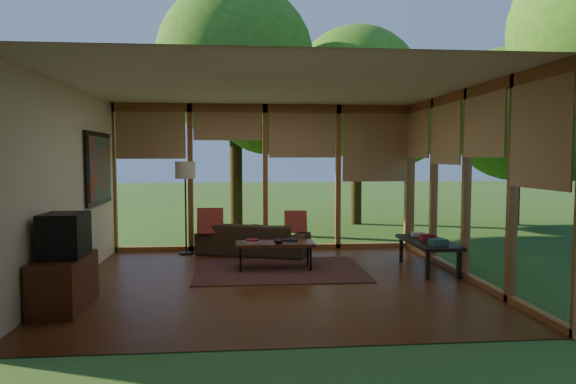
{
  "coord_description": "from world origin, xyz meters",
  "views": [
    {
      "loc": [
        -0.45,
        -7.03,
        1.74
      ],
      "look_at": [
        0.26,
        0.7,
        1.2
      ],
      "focal_mm": 32.0,
      "sensor_mm": 36.0,
      "label": 1
    }
  ],
  "objects": [
    {
      "name": "coffee_table",
      "position": [
        0.06,
        0.76,
        0.39
      ],
      "size": [
        1.2,
        0.5,
        0.43
      ],
      "color": "#562B17",
      "rests_on": "floor"
    },
    {
      "name": "exterior_lawn",
      "position": [
        8.0,
        8.0,
        -0.01
      ],
      "size": [
        40.0,
        40.0,
        0.0
      ],
      "primitive_type": "plane",
      "color": "#325921",
      "rests_on": "ground"
    },
    {
      "name": "wall_left",
      "position": [
        -2.75,
        0.0,
        1.35
      ],
      "size": [
        0.04,
        5.0,
        2.7
      ],
      "primitive_type": "cube",
      "color": "silver",
      "rests_on": "ground"
    },
    {
      "name": "tree_far",
      "position": [
        6.17,
        5.42,
        2.78
      ],
      "size": [
        3.33,
        3.33,
        4.45
      ],
      "color": "#362813",
      "rests_on": "ground"
    },
    {
      "name": "sofa",
      "position": [
        -0.24,
        2.0,
        0.28
      ],
      "size": [
        2.08,
        1.36,
        0.56
      ],
      "primitive_type": "imported",
      "rotation": [
        0.0,
        0.0,
        2.8
      ],
      "color": "#392B1C",
      "rests_on": "floor"
    },
    {
      "name": "floor_lamp",
      "position": [
        -1.44,
        2.18,
        1.41
      ],
      "size": [
        0.36,
        0.36,
        1.65
      ],
      "color": "black",
      "rests_on": "floor"
    },
    {
      "name": "window_wall_right",
      "position": [
        2.75,
        0.0,
        1.35
      ],
      "size": [
        0.12,
        5.0,
        2.7
      ],
      "primitive_type": "cube",
      "color": "#9A5E30",
      "rests_on": "ground"
    },
    {
      "name": "tree_ne",
      "position": [
        2.51,
        6.04,
        3.37
      ],
      "size": [
        3.37,
        3.37,
        5.06
      ],
      "color": "#362813",
      "rests_on": "ground"
    },
    {
      "name": "ct_book_lower",
      "position": [
        -0.29,
        0.71,
        0.44
      ],
      "size": [
        0.24,
        0.2,
        0.03
      ],
      "primitive_type": "cube",
      "rotation": [
        0.0,
        0.0,
        0.22
      ],
      "color": "#BAB4A9",
      "rests_on": "coffee_table"
    },
    {
      "name": "television",
      "position": [
        -2.45,
        -1.06,
        0.85
      ],
      "size": [
        0.45,
        0.55,
        0.5
      ],
      "primitive_type": "cube",
      "color": "black",
      "rests_on": "media_cabinet"
    },
    {
      "name": "wall_painting",
      "position": [
        -2.71,
        1.4,
        1.55
      ],
      "size": [
        0.06,
        1.35,
        1.15
      ],
      "color": "black",
      "rests_on": "wall_left"
    },
    {
      "name": "ct_book_side",
      "position": [
        0.31,
        0.84,
        0.44
      ],
      "size": [
        0.21,
        0.16,
        0.03
      ],
      "primitive_type": "cube",
      "rotation": [
        0.0,
        0.0,
        0.01
      ],
      "color": "black",
      "rests_on": "coffee_table"
    },
    {
      "name": "tree_nw",
      "position": [
        -0.56,
        4.63,
        3.82
      ],
      "size": [
        3.52,
        3.52,
        5.59
      ],
      "color": "#362813",
      "rests_on": "ground"
    },
    {
      "name": "console_book_a",
      "position": [
        2.4,
        0.12,
        0.5
      ],
      "size": [
        0.27,
        0.22,
        0.09
      ],
      "primitive_type": "cube",
      "rotation": [
        0.0,
        0.0,
        0.18
      ],
      "color": "#30544E",
      "rests_on": "side_console"
    },
    {
      "name": "media_cabinet",
      "position": [
        -2.47,
        -1.06,
        0.3
      ],
      "size": [
        0.5,
        1.0,
        0.6
      ],
      "primitive_type": "cube",
      "color": "#562B17",
      "rests_on": "floor"
    },
    {
      "name": "wall_front",
      "position": [
        0.0,
        -2.5,
        1.35
      ],
      "size": [
        5.5,
        0.04,
        2.7
      ],
      "primitive_type": "cube",
      "color": "silver",
      "rests_on": "ground"
    },
    {
      "name": "console_book_c",
      "position": [
        2.4,
        0.97,
        0.48
      ],
      "size": [
        0.23,
        0.18,
        0.06
      ],
      "primitive_type": "cube",
      "rotation": [
        0.0,
        0.0,
        -0.15
      ],
      "color": "#BAB4A9",
      "rests_on": "side_console"
    },
    {
      "name": "pillow_right",
      "position": [
        0.51,
        1.95,
        0.57
      ],
      "size": [
        0.39,
        0.21,
        0.41
      ],
      "primitive_type": "cube",
      "rotation": [
        -0.21,
        0.0,
        0.0
      ],
      "color": "maroon",
      "rests_on": "sofa"
    },
    {
      "name": "floor",
      "position": [
        0.0,
        0.0,
        0.0
      ],
      "size": [
        5.5,
        5.5,
        0.0
      ],
      "primitive_type": "plane",
      "color": "brown",
      "rests_on": "ground"
    },
    {
      "name": "window_wall_back",
      "position": [
        0.0,
        2.5,
        1.35
      ],
      "size": [
        5.5,
        0.12,
        2.7
      ],
      "primitive_type": "cube",
      "color": "#9A5E30",
      "rests_on": "ground"
    },
    {
      "name": "ceiling",
      "position": [
        0.0,
        0.0,
        2.7
      ],
      "size": [
        5.5,
        5.5,
        0.0
      ],
      "primitive_type": "plane",
      "rotation": [
        3.14,
        0.0,
        0.0
      ],
      "color": "silver",
      "rests_on": "ground"
    },
    {
      "name": "pillow_left",
      "position": [
        -0.99,
        1.95,
        0.6
      ],
      "size": [
        0.45,
        0.24,
        0.47
      ],
      "primitive_type": "cube",
      "rotation": [
        -0.21,
        0.0,
        0.0
      ],
      "color": "maroon",
      "rests_on": "sofa"
    },
    {
      "name": "ct_book_upper",
      "position": [
        -0.29,
        0.71,
        0.47
      ],
      "size": [
        0.21,
        0.18,
        0.03
      ],
      "primitive_type": "cube",
      "rotation": [
        0.0,
        0.0,
        0.21
      ],
      "color": "maroon",
      "rests_on": "coffee_table"
    },
    {
      "name": "ct_bowl",
      "position": [
        0.11,
        0.66,
        0.46
      ],
      "size": [
        0.16,
        0.16,
        0.07
      ],
      "primitive_type": "ellipsoid",
      "color": "black",
      "rests_on": "coffee_table"
    },
    {
      "name": "console_book_b",
      "position": [
        2.4,
        0.57,
        0.5
      ],
      "size": [
        0.2,
        0.15,
        0.09
      ],
      "primitive_type": "cube",
      "rotation": [
        0.0,
        0.0,
        0.07
      ],
      "color": "maroon",
      "rests_on": "side_console"
    },
    {
      "name": "rug",
      "position": [
        0.13,
        0.69,
        0.01
      ],
      "size": [
        2.55,
        1.81,
        0.01
      ],
      "primitive_type": "cube",
      "color": "brown",
      "rests_on": "floor"
    },
    {
      "name": "side_console",
      "position": [
        2.4,
        0.52,
        0.41
      ],
      "size": [
        0.6,
        1.4,
        0.46
      ],
      "color": "black",
      "rests_on": "floor"
    }
  ]
}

